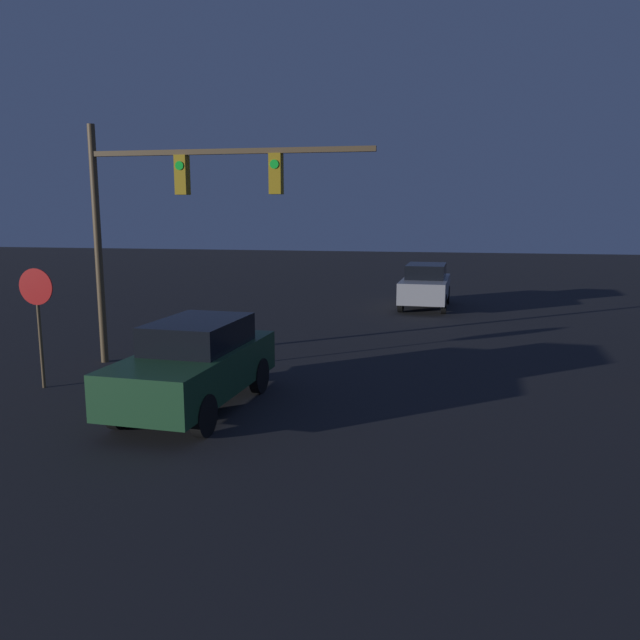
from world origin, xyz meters
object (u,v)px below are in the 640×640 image
(traffic_signal_mast, at_px, (169,202))
(car_near, at_px, (196,363))
(stop_sign, at_px, (37,304))
(car_far, at_px, (425,285))

(traffic_signal_mast, bearing_deg, car_near, -59.46)
(traffic_signal_mast, distance_m, stop_sign, 3.76)
(car_far, bearing_deg, car_near, 76.94)
(car_near, xyz_separation_m, car_far, (3.88, 13.82, 0.00))
(car_near, distance_m, traffic_signal_mast, 4.71)
(stop_sign, bearing_deg, car_near, -10.42)
(traffic_signal_mast, height_order, stop_sign, traffic_signal_mast)
(car_far, height_order, stop_sign, stop_sign)
(car_far, distance_m, traffic_signal_mast, 12.53)
(car_near, height_order, stop_sign, stop_sign)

